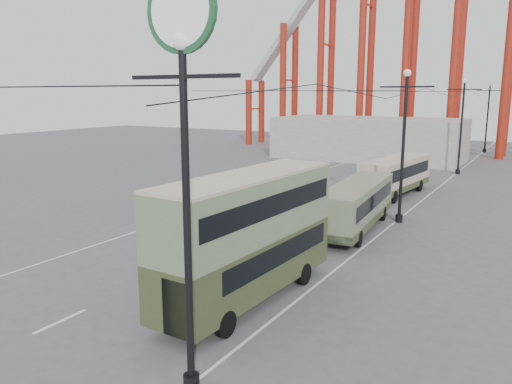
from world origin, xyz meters
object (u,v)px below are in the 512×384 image
Objects in this scene: pedestrian at (181,251)px; single_decker_green at (356,204)px; single_decker_cream at (396,174)px; double_decker_bus at (249,231)px; lamp_post_near at (183,95)px.

single_decker_green is at bearing -128.88° from pedestrian.
pedestrian is (-3.71, -22.11, -0.75)m from single_decker_cream.
double_decker_bus reaches higher than single_decker_cream.
double_decker_bus reaches higher than single_decker_green.
single_decker_green is 11.54m from single_decker_cream.
single_decker_green is at bearing -80.12° from single_decker_cream.
double_decker_bus is 4.98m from pedestrian.
pedestrian is (-4.42, 1.31, -1.89)m from double_decker_bus.
lamp_post_near reaches higher than single_decker_cream.
double_decker_bus is (-1.85, 6.01, -5.08)m from lamp_post_near.
double_decker_bus is 23.46m from single_decker_cream.
pedestrian is (-4.53, -10.60, -0.67)m from single_decker_green.
single_decker_green is 5.56× the size of pedestrian.
single_decker_green is at bearing 91.86° from double_decker_bus.
double_decker_bus is 0.94× the size of single_decker_green.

